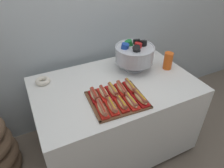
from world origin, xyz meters
name	(u,v)px	position (x,y,z in m)	size (l,w,h in m)	color
ground_plane	(115,142)	(0.00, 0.00, 0.00)	(10.00, 10.00, 0.00)	#7A6B5B
buffet_table	(115,115)	(0.00, 0.00, 0.40)	(1.35, 0.86, 0.75)	white
serving_tray	(117,100)	(-0.09, -0.20, 0.76)	(0.43, 0.38, 0.01)	brown
hot_dog_0	(102,109)	(-0.24, -0.27, 0.79)	(0.07, 0.18, 0.06)	red
hot_dog_1	(112,106)	(-0.17, -0.28, 0.79)	(0.08, 0.17, 0.06)	red
hot_dog_2	(122,104)	(-0.09, -0.28, 0.79)	(0.07, 0.16, 0.06)	red
hot_dog_3	(131,101)	(-0.02, -0.29, 0.78)	(0.07, 0.18, 0.06)	red
hot_dog_4	(140,98)	(0.06, -0.29, 0.79)	(0.07, 0.18, 0.06)	#B21414
hot_dog_5	(94,95)	(-0.23, -0.11, 0.79)	(0.07, 0.16, 0.06)	#B21414
hot_dog_6	(104,93)	(-0.16, -0.11, 0.78)	(0.08, 0.17, 0.06)	red
hot_dog_7	(113,90)	(-0.08, -0.12, 0.79)	(0.08, 0.18, 0.06)	#B21414
hot_dog_8	(122,88)	(-0.01, -0.12, 0.78)	(0.08, 0.19, 0.06)	red
hot_dog_9	(130,86)	(0.07, -0.13, 0.79)	(0.07, 0.18, 0.06)	#B21414
punch_bowl	(135,53)	(0.26, 0.15, 0.91)	(0.35, 0.35, 0.27)	silver
cup_stack	(168,61)	(0.55, 0.01, 0.83)	(0.08, 0.08, 0.16)	#EA5B19
donut	(43,81)	(-0.54, 0.28, 0.77)	(0.12, 0.12, 0.04)	silver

